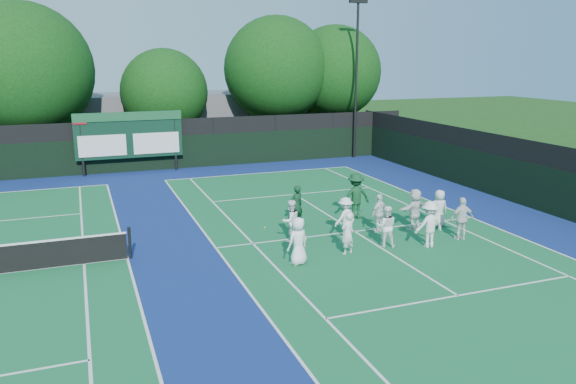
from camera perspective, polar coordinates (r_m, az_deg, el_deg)
name	(u,v)px	position (r m, az deg, el deg)	size (l,w,h in m)	color
ground	(367,239)	(21.09, 8.00, -4.79)	(120.00, 120.00, 0.00)	#153A0F
court_apron	(201,250)	(20.01, -8.79, -5.83)	(34.00, 32.00, 0.01)	navy
near_court	(354,231)	(21.93, 6.76, -4.00)	(11.05, 23.85, 0.01)	#135D32
back_fence	(147,148)	(34.13, -14.13, 4.36)	(34.00, 0.08, 3.00)	black
divider_fence_right	(540,180)	(26.84, 24.20, 1.12)	(0.08, 32.00, 3.00)	black
scoreboard	(129,136)	(33.51, -15.86, 5.53)	(6.00, 0.21, 3.55)	black
clubhouse	(188,120)	(42.48, -10.08, 7.19)	(18.00, 6.00, 4.00)	#5D5D62
light_pole_right	(357,61)	(37.41, 6.99, 13.05)	(1.20, 0.30, 10.12)	black
tree_b	(27,74)	(37.20, -24.98, 10.79)	(7.99, 7.99, 9.77)	black
tree_c	(167,94)	(37.59, -12.23, 9.67)	(5.55, 5.55, 7.14)	black
tree_d	(278,72)	(39.39, -1.01, 12.10)	(7.16, 7.16, 9.33)	black
tree_e	(336,74)	(41.08, 4.91, 11.83)	(6.55, 6.55, 8.80)	black
tennis_ball_0	(348,232)	(21.76, 6.16, -4.05)	(0.07, 0.07, 0.07)	#BCD318
tennis_ball_3	(265,227)	(22.22, -2.40, -3.61)	(0.07, 0.07, 0.07)	#BCD318
tennis_ball_4	(330,220)	(23.26, 4.26, -2.84)	(0.07, 0.07, 0.07)	#BCD318
tennis_ball_5	(428,216)	(24.42, 14.01, -2.42)	(0.07, 0.07, 0.07)	#BCD318
player_front_0	(298,241)	(18.21, 1.04, -5.01)	(0.78, 0.51, 1.60)	white
player_front_1	(348,233)	(19.29, 6.08, -4.19)	(0.54, 0.35, 1.48)	white
player_front_2	(386,226)	(20.21, 9.93, -3.45)	(0.73, 0.57, 1.50)	white
player_front_3	(429,224)	(20.47, 14.15, -3.20)	(1.08, 0.62, 1.67)	white
player_front_4	(462,219)	(21.61, 17.25, -2.60)	(0.94, 0.39, 1.61)	silver
player_back_0	(291,221)	(20.48, 0.27, -2.94)	(0.75, 0.59, 1.55)	white
player_back_1	(345,217)	(21.04, 5.83, -2.58)	(0.99, 0.57, 1.53)	white
player_back_2	(379,213)	(21.82, 9.25, -2.14)	(0.88, 0.37, 1.50)	white
player_back_3	(415,209)	(22.47, 12.74, -1.69)	(1.50, 0.48, 1.62)	white
player_back_4	(439,208)	(23.02, 15.09, -1.62)	(0.73, 0.48, 1.50)	silver
coach_left	(297,205)	(22.42, 0.87, -1.36)	(0.59, 0.39, 1.63)	#0D321A
coach_right	(356,196)	(23.41, 6.88, -0.42)	(1.25, 0.72, 1.94)	#103D1F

